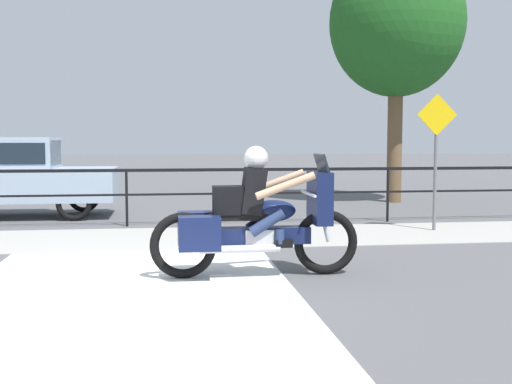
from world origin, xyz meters
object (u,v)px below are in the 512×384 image
object	(u,v)px
motorcycle	(254,218)
tree_behind_sign	(397,24)
street_sign	(436,145)
parked_car	(12,172)

from	to	relation	value
motorcycle	tree_behind_sign	xyz separation A→B (m)	(4.82, 8.45, 3.87)
motorcycle	street_sign	world-z (taller)	street_sign
motorcycle	tree_behind_sign	distance (m)	10.47
tree_behind_sign	motorcycle	bearing A→B (deg)	-119.69
motorcycle	parked_car	world-z (taller)	parked_car
parked_car	tree_behind_sign	xyz separation A→B (m)	(9.06, 2.04, 3.62)
parked_car	street_sign	world-z (taller)	street_sign
motorcycle	tree_behind_sign	world-z (taller)	tree_behind_sign
parked_car	motorcycle	bearing A→B (deg)	-54.26
parked_car	street_sign	bearing A→B (deg)	-18.87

